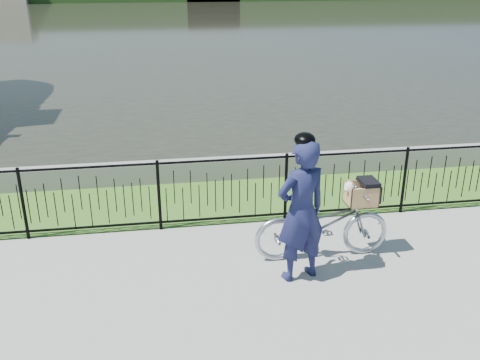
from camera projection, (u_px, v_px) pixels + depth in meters
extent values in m
plane|color=gray|center=(239.00, 278.00, 7.10)|extent=(120.00, 120.00, 0.00)
cube|color=#39641F|center=(217.00, 199.00, 9.48)|extent=(60.00, 2.00, 0.01)
plane|color=black|center=(166.00, 25.00, 37.34)|extent=(120.00, 120.00, 0.00)
cube|color=gray|center=(211.00, 169.00, 10.33)|extent=(60.00, 0.30, 0.40)
imported|color=#A3A7AF|center=(322.00, 224.00, 7.46)|extent=(1.92, 0.67, 1.01)
cube|color=black|center=(360.00, 204.00, 7.43)|extent=(0.38, 0.18, 0.02)
cube|color=#9D7748|center=(360.00, 203.00, 7.43)|extent=(0.41, 0.33, 0.01)
cube|color=#9D7748|center=(357.00, 190.00, 7.52)|extent=(0.41, 0.01, 0.30)
cube|color=#9D7748|center=(365.00, 199.00, 7.24)|extent=(0.41, 0.02, 0.30)
cube|color=#9D7748|center=(375.00, 193.00, 7.41)|extent=(0.02, 0.33, 0.30)
cube|color=#9D7748|center=(348.00, 195.00, 7.35)|extent=(0.02, 0.33, 0.30)
cube|color=black|center=(369.00, 182.00, 7.33)|extent=(0.23, 0.34, 0.06)
cube|color=black|center=(376.00, 191.00, 7.40)|extent=(0.02, 0.34, 0.24)
ellipsoid|color=silver|center=(360.00, 195.00, 7.38)|extent=(0.31, 0.22, 0.20)
sphere|color=silver|center=(350.00, 187.00, 7.29)|extent=(0.15, 0.15, 0.15)
sphere|color=silver|center=(347.00, 190.00, 7.27)|extent=(0.07, 0.07, 0.07)
sphere|color=black|center=(345.00, 190.00, 7.26)|extent=(0.02, 0.02, 0.02)
cone|color=#A37C44|center=(349.00, 181.00, 7.32)|extent=(0.06, 0.08, 0.08)
cone|color=#A37C44|center=(352.00, 184.00, 7.23)|extent=(0.06, 0.08, 0.08)
imported|color=#16193E|center=(301.00, 211.00, 6.79)|extent=(0.81, 0.65, 1.92)
ellipsoid|color=black|center=(304.00, 141.00, 6.44)|extent=(0.26, 0.29, 0.18)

